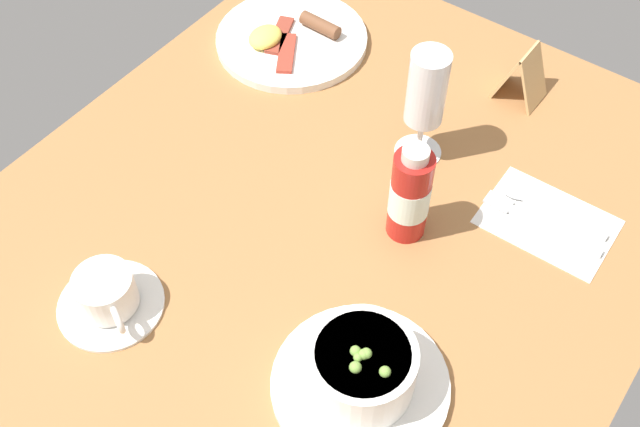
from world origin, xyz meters
TOP-DOWN VIEW (x-y plane):
  - ground_plane at (0.00, 0.00)cm, footprint 110.00×84.00cm
  - porridge_bowl at (-12.40, -17.09)cm, footprint 20.40×20.40cm
  - cutlery_setting at (21.96, -23.46)cm, footprint 12.25×17.19cm
  - coffee_cup at (-21.51, 13.55)cm, footprint 13.09×13.09cm
  - wine_glass at (22.51, -3.32)cm, footprint 6.71×6.71cm
  - sauce_bottle_red at (9.81, -9.17)cm, footprint 5.23×5.23cm
  - breakfast_plate at (30.78, 25.90)cm, footprint 24.41×24.41cm
  - menu_card at (41.42, -9.53)cm, footprint 5.88×6.83cm

SIDE VIEW (x-z plane):
  - ground_plane at x=0.00cm, z-range -3.00..0.00cm
  - cutlery_setting at x=21.96cm, z-range -0.18..0.72cm
  - breakfast_plate at x=30.78cm, z-range -0.93..2.77cm
  - coffee_cup at x=-21.51cm, z-range -0.36..5.50cm
  - porridge_bowl at x=-12.40cm, z-range -0.69..8.32cm
  - menu_card at x=41.42cm, z-range -0.07..8.74cm
  - sauce_bottle_red at x=9.81cm, z-range -0.60..14.65cm
  - wine_glass at x=22.51cm, z-range 2.41..20.24cm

